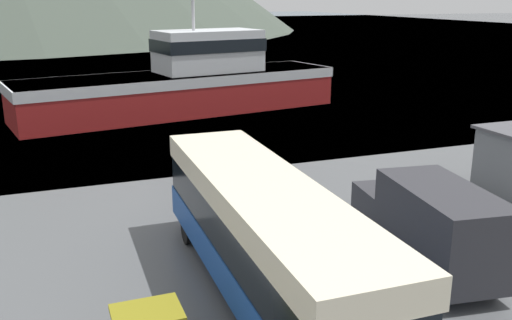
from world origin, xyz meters
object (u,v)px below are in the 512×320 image
fishing_boat (186,82)px  small_boat (174,87)px  tour_bus (264,233)px  delivery_van (430,222)px

fishing_boat → small_boat: size_ratio=2.69×
tour_bus → fishing_boat: fishing_boat is taller
fishing_boat → small_boat: fishing_boat is taller
delivery_van → fishing_boat: bearing=100.0°
tour_bus → delivery_van: tour_bus is taller
delivery_van → tour_bus: bearing=-172.8°
tour_bus → fishing_boat: bearing=81.7°
tour_bus → small_boat: bearing=82.2°
tour_bus → fishing_boat: (3.98, 24.13, 0.24)m
tour_bus → small_boat: size_ratio=1.38×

